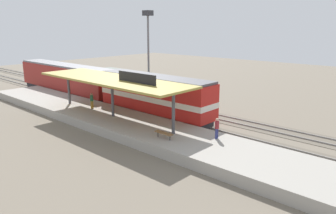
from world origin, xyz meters
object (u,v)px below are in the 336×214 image
person_waiting (92,100)px  locomotive (154,96)px  passenger_carriage_single (65,79)px  light_mast (148,35)px  freight_car (130,84)px  person_walking (217,127)px  platform_bench (164,133)px

person_waiting → locomotive: bearing=-52.2°
passenger_carriage_single → light_mast: size_ratio=1.71×
freight_car → person_walking: bearing=-112.0°
light_mast → passenger_carriage_single: bearing=130.3°
platform_bench → light_mast: light_mast is taller
platform_bench → passenger_carriage_single: (6.00, 24.93, 0.97)m
locomotive → person_waiting: locomotive is taller
freight_car → passenger_carriage_single: bearing=117.6°
freight_car → person_waiting: (-8.80, -3.78, -0.12)m
locomotive → light_mast: size_ratio=1.23×
platform_bench → person_waiting: bearing=81.7°
passenger_carriage_single → freight_car: bearing=-62.4°
freight_car → light_mast: (3.20, -0.41, 6.43)m
passenger_carriage_single → person_waiting: passenger_carriage_single is taller
person_waiting → person_walking: bearing=-86.3°
locomotive → light_mast: (7.80, 8.79, 5.99)m
person_waiting → person_walking: size_ratio=1.00×
person_waiting → platform_bench: bearing=-98.3°
platform_bench → person_walking: bearing=-48.2°
platform_bench → passenger_carriage_single: passenger_carriage_single is taller
locomotive → person_walking: 10.58m
locomotive → person_waiting: 6.88m
locomotive → light_mast: 13.19m
person_waiting → passenger_carriage_single: bearing=71.5°
platform_bench → person_walking: person_walking is taller
person_walking → locomotive: bearing=72.4°
passenger_carriage_single → light_mast: bearing=-49.7°
locomotive → freight_car: 10.30m
locomotive → freight_car: (4.60, 9.20, -0.44)m
locomotive → person_walking: size_ratio=8.44×
locomotive → light_mast: light_mast is taller
platform_bench → freight_car: size_ratio=0.14×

